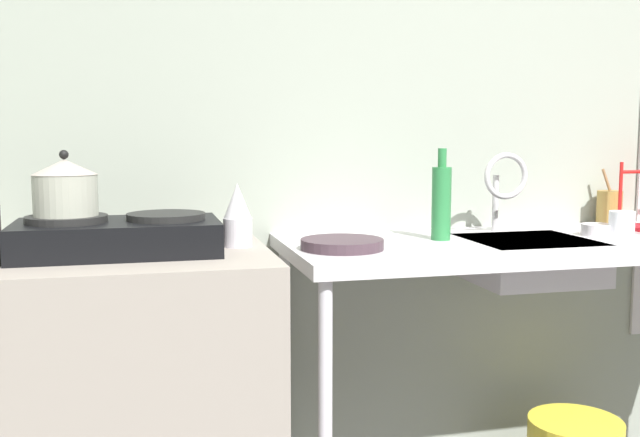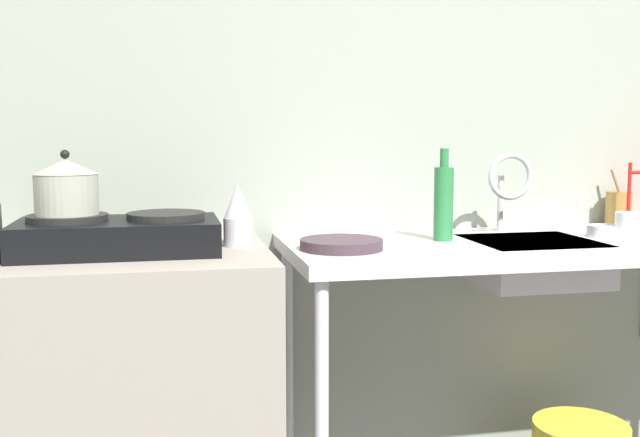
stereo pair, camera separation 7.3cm
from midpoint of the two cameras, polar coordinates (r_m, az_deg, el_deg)
wall_back at (r=2.67m, az=16.25°, el=11.44°), size 4.72×0.10×2.78m
counter_concrete at (r=2.14m, az=-16.17°, el=-13.83°), size 0.96×0.60×0.84m
counter_sink at (r=2.34m, az=17.76°, el=-3.02°), size 1.56×0.60×0.84m
stove at (r=2.02m, az=-14.47°, el=-1.22°), size 0.53×0.30×0.11m
pot_on_left_burner at (r=2.01m, az=-18.19°, el=2.38°), size 0.17×0.17×0.17m
percolator at (r=2.07m, az=-5.42°, el=0.23°), size 0.08×0.08×0.18m
sink_basin at (r=2.30m, az=17.02°, el=-3.19°), size 0.36×0.35×0.13m
faucet at (r=2.40m, az=15.34°, el=2.85°), size 0.15×0.08×0.26m
frying_pan at (r=2.02m, az=2.71°, el=-2.01°), size 0.23×0.23×0.03m
cup_by_rack at (r=2.42m, az=23.66°, el=-0.50°), size 0.08×0.08×0.08m
small_bowl_on_drainboard at (r=2.44m, az=22.01°, el=-0.91°), size 0.10×0.10×0.04m
bottle_by_sink at (r=2.21m, az=10.53°, el=1.29°), size 0.06×0.06×0.27m
utensil_jar at (r=2.74m, az=22.92°, el=0.73°), size 0.09×0.09×0.20m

